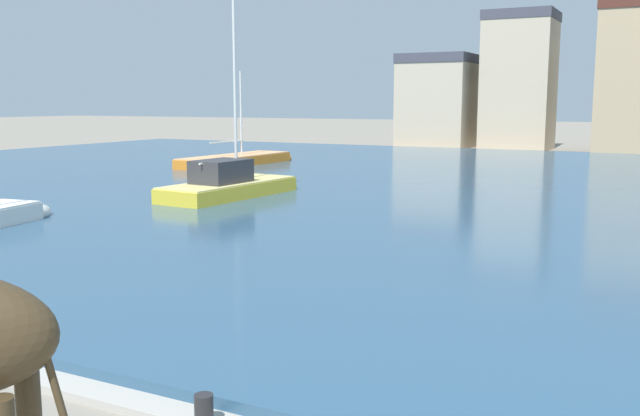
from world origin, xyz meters
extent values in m
cube|color=#2D5170|center=(0.00, 32.13, 0.15)|extent=(81.19, 49.54, 0.29)
cube|color=#ADA89E|center=(0.00, 7.11, 0.06)|extent=(81.19, 0.50, 0.12)
cylinder|color=#42331E|center=(3.67, 3.36, 2.26)|extent=(0.24, 0.17, 0.93)
ellipsoid|color=white|center=(-11.99, 15.92, 0.42)|extent=(1.80, 2.65, 0.80)
cube|color=orange|center=(-16.75, 35.49, 0.42)|extent=(2.86, 8.61, 0.83)
ellipsoid|color=orange|center=(-16.51, 39.51, 0.42)|extent=(2.30, 3.09, 0.79)
cube|color=#E2A56E|center=(-16.75, 35.49, 0.86)|extent=(2.81, 8.44, 0.06)
cylinder|color=silver|center=(-16.71, 36.12, 3.36)|extent=(0.12, 0.12, 5.06)
cylinder|color=silver|center=(-16.80, 34.64, 1.73)|extent=(0.26, 2.97, 0.08)
cube|color=gold|center=(-8.91, 23.49, 0.42)|extent=(2.71, 6.55, 0.84)
ellipsoid|color=gold|center=(-8.69, 26.52, 0.42)|extent=(2.18, 2.38, 0.80)
cube|color=#DFCD77|center=(-8.91, 23.49, 0.87)|extent=(2.65, 6.41, 0.06)
cube|color=#333338|center=(-8.95, 23.02, 1.36)|extent=(1.73, 2.35, 0.91)
cylinder|color=silver|center=(-8.88, 23.97, 4.87)|extent=(0.12, 0.12, 8.04)
cylinder|color=silver|center=(-8.96, 22.86, 1.74)|extent=(0.25, 2.24, 0.08)
cylinder|color=#232326|center=(2.11, 6.96, 0.25)|extent=(0.24, 0.24, 0.50)
cube|color=#C6B293|center=(-12.45, 62.09, 3.70)|extent=(6.08, 7.61, 7.40)
cube|color=#42424C|center=(-12.45, 62.09, 7.80)|extent=(6.21, 7.76, 0.80)
cube|color=#C6B293|center=(-5.49, 61.78, 5.38)|extent=(5.57, 5.31, 10.75)
cube|color=#42424C|center=(-5.49, 61.78, 11.15)|extent=(5.68, 5.41, 0.80)
camera|label=1|loc=(7.17, 0.32, 4.10)|focal=39.30mm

